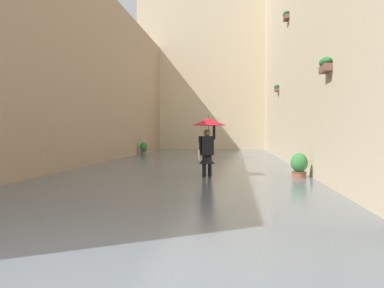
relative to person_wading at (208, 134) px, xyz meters
The scene contains 8 objects.
ground_plane 5.61m from the person_wading, 79.62° to the right, with size 71.25×71.25×0.00m, color gray.
flood_water 5.59m from the person_wading, 79.62° to the right, with size 9.06×34.50×0.14m, color slate.
building_facade_left 8.34m from the person_wading, 127.25° to the right, with size 2.04×32.50×12.83m.
building_facade_right 8.45m from the person_wading, 41.57° to the right, with size 2.04×32.50×8.19m.
building_facade_far 21.01m from the person_wading, 87.27° to the right, with size 11.86×1.80×12.03m, color beige.
person_wading is the anchor object (origin of this frame).
potted_plant_mid_right 13.14m from the person_wading, 68.72° to the right, with size 0.45×0.45×0.89m.
potted_plant_far_left 2.93m from the person_wading, behind, with size 0.51×0.51×0.87m.
Camera 1 is at (-1.80, 3.88, 1.50)m, focal length 38.78 mm.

